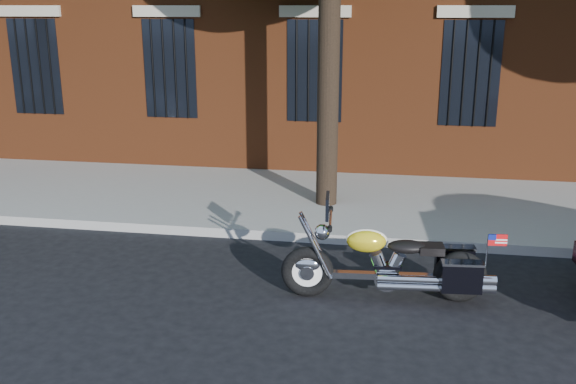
# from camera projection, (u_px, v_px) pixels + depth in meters

# --- Properties ---
(ground) EXTENTS (120.00, 120.00, 0.00)m
(ground) POSITION_uv_depth(u_px,v_px,m) (265.00, 275.00, 8.54)
(ground) COLOR black
(ground) RESTS_ON ground
(curb) EXTENTS (40.00, 0.16, 0.15)m
(curb) POSITION_uv_depth(u_px,v_px,m) (283.00, 235.00, 9.82)
(curb) COLOR gray
(curb) RESTS_ON ground
(sidewalk) EXTENTS (40.00, 3.60, 0.15)m
(sidewalk) POSITION_uv_depth(u_px,v_px,m) (301.00, 200.00, 11.60)
(sidewalk) COLOR gray
(sidewalk) RESTS_ON ground
(motorcycle) EXTENTS (2.61, 0.85, 1.31)m
(motorcycle) POSITION_uv_depth(u_px,v_px,m) (394.00, 266.00, 7.71)
(motorcycle) COLOR black
(motorcycle) RESTS_ON ground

